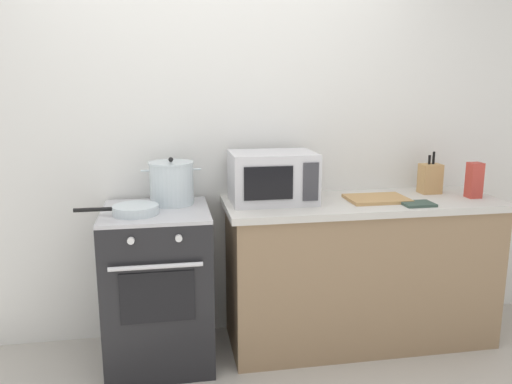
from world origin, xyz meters
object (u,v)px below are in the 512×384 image
(stock_pot, at_px, (172,183))
(microwave, at_px, (272,177))
(stove, at_px, (159,286))
(pasta_box, at_px, (474,180))
(oven_mitt, at_px, (418,204))
(knife_block, at_px, (430,178))
(cutting_board, at_px, (377,199))
(frying_pan, at_px, (134,210))

(stock_pot, relative_size, microwave, 0.69)
(stove, height_order, pasta_box, pasta_box)
(oven_mitt, bearing_deg, knife_block, 52.05)
(stock_pot, xyz_separation_m, pasta_box, (1.85, -0.16, -0.02))
(stock_pot, bearing_deg, cutting_board, -5.86)
(knife_block, bearing_deg, stock_pot, -179.52)
(stock_pot, distance_m, cutting_board, 1.24)
(frying_pan, xyz_separation_m, oven_mitt, (1.62, -0.07, -0.02))
(frying_pan, height_order, knife_block, knife_block)
(cutting_board, xyz_separation_m, knife_block, (0.42, 0.14, 0.09))
(pasta_box, bearing_deg, stock_pot, 175.18)
(microwave, xyz_separation_m, cutting_board, (0.63, -0.08, -0.14))
(stove, height_order, oven_mitt, oven_mitt)
(stock_pot, height_order, cutting_board, stock_pot)
(stove, bearing_deg, oven_mitt, -5.99)
(cutting_board, relative_size, knife_block, 1.33)
(cutting_board, xyz_separation_m, oven_mitt, (0.19, -0.16, -0.00))
(stove, xyz_separation_m, cutting_board, (1.33, 0.00, 0.47))
(stove, height_order, cutting_board, cutting_board)
(pasta_box, bearing_deg, oven_mitt, -163.41)
(stove, distance_m, knife_block, 1.84)
(microwave, bearing_deg, frying_pan, -168.47)
(frying_pan, distance_m, pasta_box, 2.06)
(stock_pot, height_order, knife_block, stock_pot)
(stove, relative_size, microwave, 1.84)
(stock_pot, xyz_separation_m, oven_mitt, (1.42, -0.29, -0.12))
(stock_pot, distance_m, pasta_box, 1.86)
(frying_pan, xyz_separation_m, microwave, (0.80, 0.16, 0.12))
(stock_pot, distance_m, microwave, 0.60)
(oven_mitt, bearing_deg, stock_pot, 168.57)
(knife_block, xyz_separation_m, pasta_box, (0.20, -0.17, 0.01))
(cutting_board, distance_m, knife_block, 0.45)
(stock_pot, bearing_deg, oven_mitt, -11.43)
(cutting_board, bearing_deg, microwave, 172.99)
(microwave, xyz_separation_m, pasta_box, (1.26, -0.11, -0.04))
(stock_pot, bearing_deg, knife_block, 0.48)
(stock_pot, relative_size, pasta_box, 1.57)
(microwave, height_order, pasta_box, microwave)
(stove, xyz_separation_m, stock_pot, (0.10, 0.13, 0.59))
(microwave, height_order, oven_mitt, microwave)
(microwave, xyz_separation_m, knife_block, (1.05, 0.06, -0.05))
(frying_pan, xyz_separation_m, cutting_board, (1.44, 0.09, -0.02))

